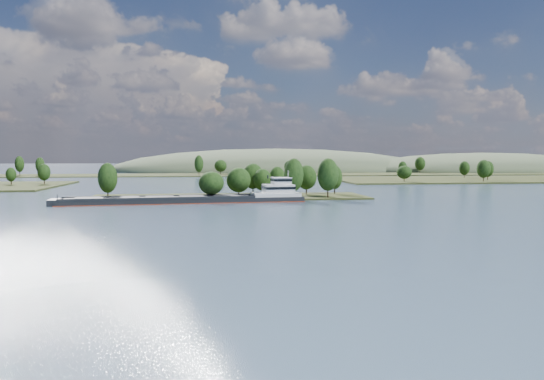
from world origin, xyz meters
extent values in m
plane|color=#3A5164|center=(0.00, 120.00, 0.00)|extent=(1800.00, 1800.00, 0.00)
cube|color=#252C13|center=(0.00, 180.00, 0.00)|extent=(100.00, 30.00, 1.20)
cylinder|color=black|center=(22.22, 169.85, 2.87)|extent=(0.50, 0.50, 4.54)
ellipsoid|color=black|center=(22.22, 169.85, 8.65)|extent=(7.04, 7.04, 11.69)
cylinder|color=black|center=(9.62, 189.86, 2.53)|extent=(0.50, 0.50, 3.86)
ellipsoid|color=black|center=(9.62, 189.86, 7.44)|extent=(8.33, 8.33, 9.94)
cylinder|color=black|center=(3.08, 174.28, 2.33)|extent=(0.50, 0.50, 3.46)
ellipsoid|color=black|center=(3.08, 174.28, 6.73)|extent=(8.75, 8.75, 8.89)
cylinder|color=black|center=(12.66, 184.05, 2.22)|extent=(0.50, 0.50, 3.24)
ellipsoid|color=black|center=(12.66, 184.05, 6.33)|extent=(6.89, 6.89, 8.32)
cylinder|color=black|center=(-6.67, 166.95, 2.15)|extent=(0.50, 0.50, 3.09)
ellipsoid|color=black|center=(-6.67, 166.95, 6.07)|extent=(8.62, 8.62, 7.95)
cylinder|color=black|center=(-41.89, 173.12, 2.63)|extent=(0.50, 0.50, 4.05)
ellipsoid|color=black|center=(-41.89, 173.12, 7.78)|extent=(6.65, 6.65, 10.42)
cylinder|color=black|center=(18.35, 184.83, 2.35)|extent=(0.50, 0.50, 3.50)
ellipsoid|color=black|center=(18.35, 184.83, 6.81)|extent=(6.22, 6.22, 9.01)
cylinder|color=black|center=(40.98, 185.87, 2.41)|extent=(0.50, 0.50, 3.62)
ellipsoid|color=black|center=(40.98, 185.87, 7.02)|extent=(5.86, 5.86, 9.32)
cylinder|color=black|center=(34.56, 170.23, 2.87)|extent=(0.50, 0.50, 4.54)
ellipsoid|color=black|center=(34.56, 170.23, 8.65)|extent=(7.72, 7.72, 11.69)
cylinder|color=black|center=(29.71, 185.20, 2.43)|extent=(0.50, 0.50, 3.66)
ellipsoid|color=black|center=(29.71, 185.20, 7.09)|extent=(7.98, 7.98, 9.42)
cylinder|color=black|center=(-90.57, 269.96, 2.51)|extent=(0.50, 0.50, 3.41)
ellipsoid|color=black|center=(-90.57, 269.96, 6.84)|extent=(6.40, 6.40, 8.77)
cylinder|color=black|center=(-106.01, 268.17, 2.21)|extent=(0.50, 0.50, 2.82)
ellipsoid|color=black|center=(-106.01, 268.17, 5.79)|extent=(5.07, 5.07, 7.25)
cylinder|color=black|center=(101.87, 270.52, 2.26)|extent=(0.50, 0.50, 2.93)
ellipsoid|color=black|center=(101.87, 270.52, 5.99)|extent=(8.26, 8.26, 7.53)
cylinder|color=black|center=(146.21, 265.55, 2.81)|extent=(0.50, 0.50, 4.01)
ellipsoid|color=black|center=(146.21, 265.55, 7.91)|extent=(7.52, 7.52, 10.32)
cylinder|color=black|center=(157.77, 281.46, 2.66)|extent=(0.50, 0.50, 3.73)
ellipsoid|color=black|center=(157.77, 281.46, 7.41)|extent=(6.62, 6.62, 9.59)
cylinder|color=black|center=(160.44, 315.27, 2.58)|extent=(0.50, 0.50, 3.56)
ellipsoid|color=black|center=(160.44, 315.27, 7.11)|extent=(6.82, 6.82, 9.16)
cube|color=#252C13|center=(0.00, 400.00, 0.00)|extent=(900.00, 60.00, 1.20)
cylinder|color=black|center=(-145.27, 400.06, 2.95)|extent=(0.50, 0.50, 4.71)
ellipsoid|color=black|center=(-145.27, 400.06, 8.94)|extent=(6.55, 6.55, 12.11)
cylinder|color=black|center=(143.78, 381.62, 2.28)|extent=(0.50, 0.50, 3.37)
ellipsoid|color=black|center=(143.78, 381.62, 6.57)|extent=(6.51, 6.51, 8.66)
cylinder|color=black|center=(3.63, 405.99, 2.48)|extent=(0.50, 0.50, 3.75)
ellipsoid|color=black|center=(3.63, 405.99, 7.25)|extent=(9.78, 9.78, 9.65)
cylinder|color=black|center=(172.55, 416.35, 2.82)|extent=(0.50, 0.50, 4.44)
ellipsoid|color=black|center=(172.55, 416.35, 8.47)|extent=(8.79, 8.79, 11.43)
cylinder|color=black|center=(-129.00, 394.02, 2.81)|extent=(0.50, 0.50, 4.41)
ellipsoid|color=black|center=(-129.00, 394.02, 8.42)|extent=(6.37, 6.37, 11.35)
cylinder|color=black|center=(56.12, 390.45, 2.38)|extent=(0.50, 0.50, 3.55)
ellipsoid|color=black|center=(56.12, 390.45, 6.90)|extent=(8.30, 8.30, 9.14)
cylinder|color=black|center=(-13.04, 379.77, 3.06)|extent=(0.50, 0.50, 4.91)
ellipsoid|color=black|center=(-13.04, 379.77, 9.30)|extent=(6.60, 6.60, 12.64)
ellipsoid|color=#424F36|center=(260.00, 470.00, 0.00)|extent=(260.00, 140.00, 36.00)
ellipsoid|color=#424F36|center=(60.00, 500.00, 0.00)|extent=(320.00, 160.00, 44.00)
cube|color=black|center=(-15.56, 161.35, 0.49)|extent=(79.67, 17.54, 2.17)
cube|color=maroon|center=(-15.56, 161.35, 0.05)|extent=(79.89, 17.75, 0.25)
cube|color=black|center=(-23.90, 165.40, 1.88)|extent=(61.04, 6.36, 0.79)
cube|color=black|center=(-22.95, 155.76, 1.88)|extent=(61.04, 6.36, 0.79)
cube|color=black|center=(-23.43, 160.58, 1.73)|extent=(59.90, 14.63, 0.30)
cube|color=black|center=(-45.07, 158.46, 2.03)|extent=(9.64, 8.93, 0.35)
cube|color=black|center=(-34.25, 159.52, 2.03)|extent=(9.64, 8.93, 0.35)
cube|color=black|center=(-23.43, 160.58, 2.03)|extent=(9.64, 8.93, 0.35)
cube|color=black|center=(-12.60, 161.64, 2.03)|extent=(9.64, 8.93, 0.35)
cube|color=black|center=(-1.78, 162.69, 2.03)|extent=(9.64, 8.93, 0.35)
cube|color=black|center=(-55.40, 157.45, 0.89)|extent=(3.82, 9.14, 1.98)
cylinder|color=black|center=(-54.42, 157.55, 2.27)|extent=(0.26, 0.26, 2.17)
cube|color=silver|center=(14.95, 164.33, 2.17)|extent=(16.67, 10.98, 1.19)
cube|color=silver|center=(15.93, 164.43, 4.15)|extent=(10.61, 8.83, 2.97)
cube|color=black|center=(15.93, 164.43, 4.55)|extent=(10.82, 9.05, 0.89)
cube|color=silver|center=(16.91, 164.52, 6.72)|extent=(6.48, 6.48, 2.17)
cube|color=black|center=(16.91, 164.52, 7.12)|extent=(6.70, 6.70, 0.79)
cube|color=silver|center=(16.91, 164.52, 7.91)|extent=(6.91, 6.91, 0.20)
cylinder|color=silver|center=(19.37, 164.76, 9.10)|extent=(0.22, 0.22, 2.57)
cylinder|color=black|center=(12.69, 167.09, 8.11)|extent=(0.54, 0.54, 1.19)
camera|label=1|loc=(-8.87, -13.65, 15.52)|focal=35.00mm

